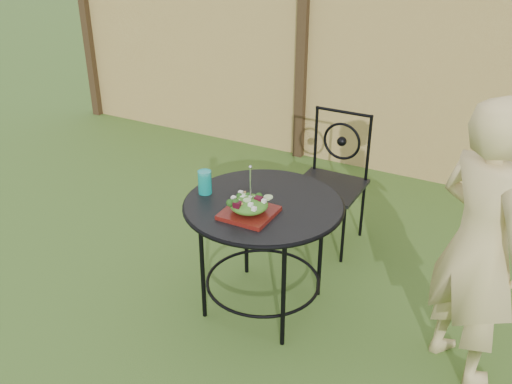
% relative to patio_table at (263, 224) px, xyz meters
% --- Properties ---
extents(ground, '(60.00, 60.00, 0.00)m').
position_rel_patio_table_xyz_m(ground, '(0.52, 0.09, -0.59)').
color(ground, '#2F4E19').
rests_on(ground, ground).
extents(fence, '(8.00, 0.12, 1.90)m').
position_rel_patio_table_xyz_m(fence, '(0.52, 2.29, 0.36)').
color(fence, tan).
rests_on(fence, ground).
extents(patio_table, '(0.92, 0.92, 0.72)m').
position_rel_patio_table_xyz_m(patio_table, '(0.00, 0.00, 0.00)').
color(patio_table, black).
rests_on(patio_table, ground).
extents(patio_chair, '(0.46, 0.46, 0.95)m').
position_rel_patio_table_xyz_m(patio_chair, '(0.06, 0.94, -0.08)').
color(patio_chair, black).
rests_on(patio_chair, ground).
extents(diner, '(0.66, 0.62, 1.52)m').
position_rel_patio_table_xyz_m(diner, '(1.16, 0.05, 0.17)').
color(diner, tan).
rests_on(diner, ground).
extents(salad_plate, '(0.27, 0.27, 0.02)m').
position_rel_patio_table_xyz_m(salad_plate, '(-0.00, -0.16, 0.15)').
color(salad_plate, '#4C0A0B').
rests_on(salad_plate, patio_table).
extents(salad, '(0.21, 0.21, 0.08)m').
position_rel_patio_table_xyz_m(salad, '(-0.00, -0.16, 0.20)').
color(salad, '#235614').
rests_on(salad, salad_plate).
extents(fork, '(0.01, 0.01, 0.18)m').
position_rel_patio_table_xyz_m(fork, '(0.01, -0.16, 0.33)').
color(fork, silver).
rests_on(fork, salad).
extents(drinking_glass, '(0.08, 0.08, 0.14)m').
position_rel_patio_table_xyz_m(drinking_glass, '(-0.36, -0.06, 0.21)').
color(drinking_glass, '#0D988E').
rests_on(drinking_glass, patio_table).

